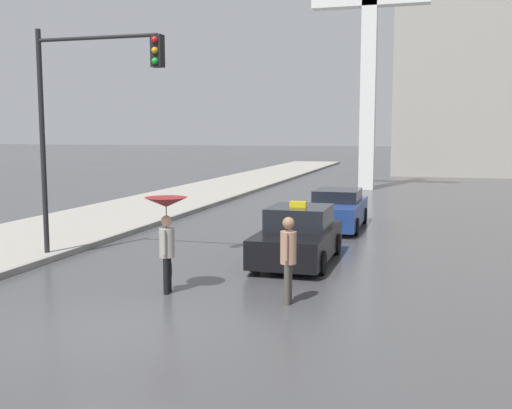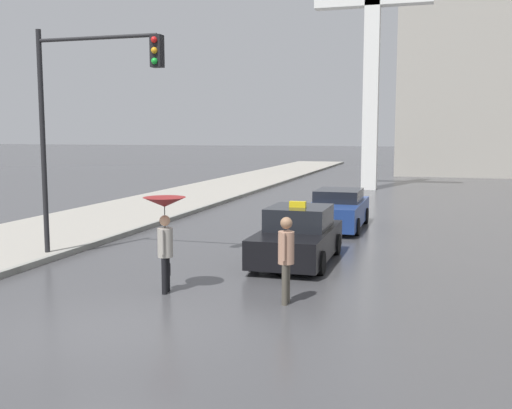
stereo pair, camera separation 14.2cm
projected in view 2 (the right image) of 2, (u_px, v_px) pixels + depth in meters
ground_plane at (103, 330)px, 10.56m from camera, size 300.00×300.00×0.00m
taxi at (298, 237)px, 16.10m from camera, size 1.91×4.14×1.65m
sedan_red at (338, 210)px, 21.86m from camera, size 1.91×4.59×1.40m
pedestrian_with_umbrella at (165, 220)px, 12.85m from camera, size 0.92×0.92×2.09m
pedestrian_man at (286, 252)px, 12.07m from camera, size 0.33×0.48×1.79m
traffic_light at (86, 101)px, 15.76m from camera, size 3.67×0.38×6.20m
monument_cross at (372, 40)px, 35.96m from camera, size 6.98×0.90×15.87m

